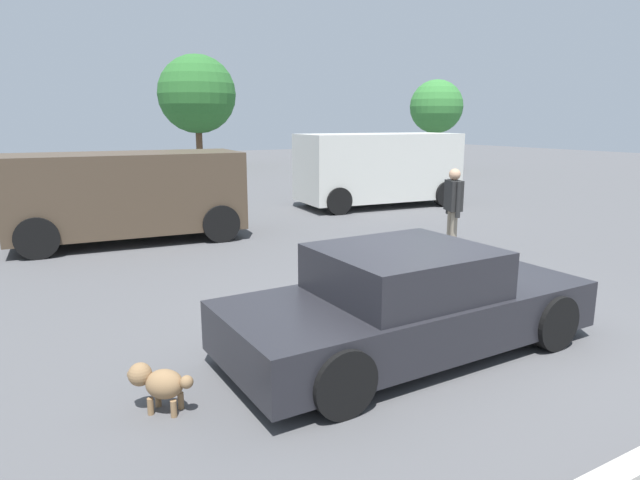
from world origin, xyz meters
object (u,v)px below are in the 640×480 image
Objects in this scene: sedan_foreground at (408,303)px; pedestrian at (453,203)px; dog at (159,382)px; suv_dark at (127,193)px; van_white at (378,167)px.

sedan_foreground is 5.05m from pedestrian.
dog is 0.10× the size of suv_dark.
dog is (-2.76, 0.06, -0.28)m from sedan_foreground.
sedan_foreground is 10.79m from van_white.
suv_dark reaches higher than pedestrian.
pedestrian is at bearing 146.70° from suv_dark.
suv_dark is (-1.50, 7.54, 0.48)m from sedan_foreground.
van_white reaches higher than pedestrian.
sedan_foreground is at bearing -140.50° from dog.
pedestrian is (6.55, 3.24, 0.70)m from dog.
sedan_foreground is 7.70m from suv_dark.
dog is 7.62m from suv_dark.
suv_dark is 6.78m from pedestrian.
dog is at bearing 178.33° from sedan_foreground.
van_white is (6.07, 8.89, 0.61)m from sedan_foreground.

